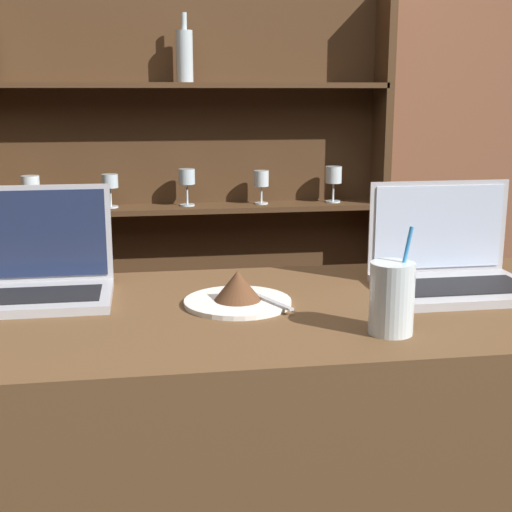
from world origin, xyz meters
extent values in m
cube|color=brown|center=(0.00, 1.77, 1.35)|extent=(7.00, 0.06, 2.70)
cube|color=#472D19|center=(0.74, 1.65, 0.92)|extent=(0.03, 0.18, 1.83)
cube|color=#472D19|center=(-0.02, 1.74, 0.92)|extent=(1.55, 0.02, 1.83)
cube|color=#472D19|center=(-0.02, 1.65, 0.55)|extent=(1.51, 0.18, 0.02)
cube|color=#472D19|center=(-0.02, 1.65, 1.01)|extent=(1.51, 0.18, 0.02)
cube|color=#472D19|center=(-0.02, 1.65, 1.47)|extent=(1.51, 0.18, 0.02)
cylinder|color=silver|center=(-0.60, 1.65, 1.02)|extent=(0.06, 0.06, 0.01)
cylinder|color=silver|center=(-0.60, 1.65, 1.05)|extent=(0.01, 0.01, 0.06)
cylinder|color=silver|center=(-0.60, 1.65, 1.11)|extent=(0.07, 0.07, 0.06)
cylinder|color=silver|center=(-0.31, 1.65, 1.02)|extent=(0.05, 0.05, 0.01)
cylinder|color=silver|center=(-0.31, 1.65, 1.06)|extent=(0.01, 0.01, 0.07)
cylinder|color=silver|center=(-0.31, 1.65, 1.12)|extent=(0.06, 0.06, 0.05)
cylinder|color=silver|center=(-0.02, 1.65, 1.02)|extent=(0.06, 0.06, 0.01)
cylinder|color=silver|center=(-0.02, 1.65, 1.06)|extent=(0.01, 0.01, 0.08)
cylinder|color=silver|center=(-0.02, 1.65, 1.13)|extent=(0.06, 0.06, 0.06)
cylinder|color=silver|center=(0.26, 1.65, 1.02)|extent=(0.05, 0.05, 0.01)
cylinder|color=silver|center=(0.26, 1.65, 1.06)|extent=(0.01, 0.01, 0.06)
cylinder|color=silver|center=(0.26, 1.65, 1.12)|extent=(0.06, 0.06, 0.06)
cylinder|color=silver|center=(0.55, 1.65, 1.02)|extent=(0.06, 0.06, 0.01)
cylinder|color=silver|center=(0.55, 1.65, 1.06)|extent=(0.01, 0.01, 0.07)
cylinder|color=silver|center=(0.55, 1.65, 1.13)|extent=(0.06, 0.06, 0.07)
cylinder|color=#B2C1C6|center=(-0.02, 1.65, 1.57)|extent=(0.06, 0.06, 0.18)
cylinder|color=#B2C1C6|center=(-0.02, 1.65, 1.69)|extent=(0.02, 0.02, 0.06)
cube|color=#ADADB2|center=(-0.41, 0.43, 1.02)|extent=(0.30, 0.22, 0.02)
cube|color=black|center=(-0.41, 0.42, 1.03)|extent=(0.25, 0.12, 0.00)
cube|color=#ADADB2|center=(-0.41, 0.54, 1.14)|extent=(0.30, 0.00, 0.21)
cube|color=#1E2847|center=(-0.41, 0.54, 1.14)|extent=(0.27, 0.01, 0.19)
cube|color=#ADADB2|center=(0.49, 0.37, 1.02)|extent=(0.33, 0.25, 0.02)
cube|color=black|center=(0.49, 0.35, 1.03)|extent=(0.28, 0.14, 0.00)
cube|color=#ADADB2|center=(0.49, 0.49, 1.14)|extent=(0.33, 0.00, 0.21)
cube|color=silver|center=(0.49, 0.49, 1.14)|extent=(0.31, 0.01, 0.19)
cylinder|color=white|center=(0.00, 0.36, 1.02)|extent=(0.22, 0.22, 0.01)
cone|color=#51301C|center=(0.00, 0.36, 1.06)|extent=(0.10, 0.10, 0.06)
cube|color=#B7B7BC|center=(0.06, 0.34, 1.03)|extent=(0.08, 0.16, 0.00)
cylinder|color=silver|center=(0.25, 0.14, 1.08)|extent=(0.08, 0.08, 0.13)
cylinder|color=#338CD8|center=(0.27, 0.14, 1.11)|extent=(0.04, 0.01, 0.20)
camera|label=1|loc=(-0.18, -1.05, 1.45)|focal=50.00mm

